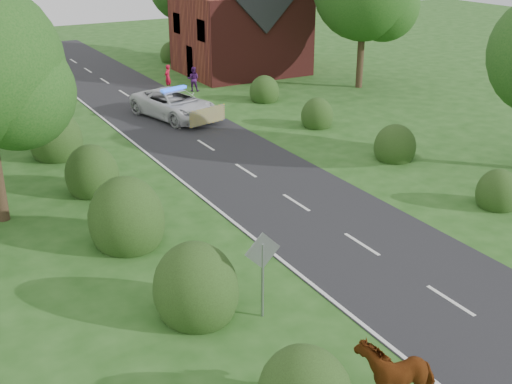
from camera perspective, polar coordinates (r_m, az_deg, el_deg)
ground at (r=19.21m, az=16.88°, el=-9.26°), size 120.00×120.00×0.00m
road at (r=30.29m, az=-3.66°, el=3.64°), size 6.00×70.00×0.02m
road_markings at (r=27.87m, az=-4.72°, el=1.93°), size 4.96×70.00×0.01m
hedgerow_left at (r=24.97m, az=-13.78°, el=0.60°), size 2.75×50.41×3.00m
hedgerow_right at (r=30.56m, az=10.74°, el=4.53°), size 2.10×45.78×2.10m
road_sign at (r=16.92m, az=0.58°, el=-6.27°), size 1.06×0.08×2.53m
house at (r=46.72m, az=-1.42°, el=15.16°), size 8.00×7.40×9.17m
cow at (r=14.93m, az=12.28°, el=-15.71°), size 2.16×1.52×1.39m
police_van at (r=35.74m, az=-7.25°, el=7.76°), size 3.85×6.09×1.71m
pedestrian_red at (r=42.59m, az=-7.86°, el=10.12°), size 0.67×0.65×1.55m
pedestrian_purple at (r=41.71m, az=-5.61°, el=9.97°), size 0.96×0.91×1.57m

